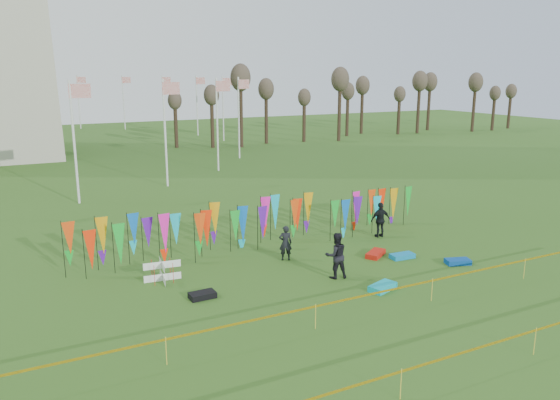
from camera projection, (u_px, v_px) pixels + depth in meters
name	position (u px, v px, depth m)	size (l,w,h in m)	color
ground	(337.00, 298.00, 20.95)	(160.00, 160.00, 0.00)	#2E5517
banner_row	(264.00, 220.00, 26.93)	(18.64, 0.64, 2.24)	black
caution_tape_near	(361.00, 297.00, 19.11)	(26.00, 0.02, 0.90)	#E2B204
caution_tape_far	(456.00, 356.00, 15.17)	(26.00, 0.02, 0.90)	#E2B204
tree_line	(362.00, 90.00, 71.84)	(53.92, 1.92, 7.84)	#3C2D1E
box_kite	(162.00, 271.00, 22.60)	(0.78, 0.78, 0.87)	red
person_left	(285.00, 243.00, 25.06)	(0.60, 0.44, 1.64)	black
person_mid	(336.00, 255.00, 22.86)	(0.96, 0.59, 1.97)	black
person_right	(380.00, 220.00, 28.57)	(1.09, 0.62, 1.86)	black
kite_bag_turquoise	(383.00, 287.00, 21.75)	(1.21, 0.61, 0.24)	#0DB3C6
kite_bag_blue	(458.00, 262.00, 24.68)	(1.09, 0.57, 0.23)	#09429A
kite_bag_red	(376.00, 254.00, 25.74)	(1.26, 0.58, 0.23)	red
kite_bag_black	(202.00, 295.00, 20.97)	(1.00, 0.58, 0.23)	black
kite_bag_teal	(402.00, 256.00, 25.46)	(1.13, 0.54, 0.22)	#0E83C4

